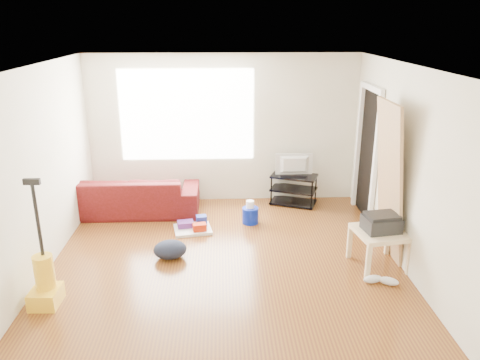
{
  "coord_description": "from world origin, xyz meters",
  "views": [
    {
      "loc": [
        -0.03,
        -5.2,
        3.01
      ],
      "look_at": [
        0.2,
        0.6,
        1.0
      ],
      "focal_mm": 35.0,
      "sensor_mm": 36.0,
      "label": 1
    }
  ],
  "objects_px": {
    "tv_stand": "(294,189)",
    "side_table": "(380,236)",
    "bucket": "(250,223)",
    "cleaning_tray": "(194,227)",
    "sofa": "(134,212)",
    "backpack": "(170,258)",
    "vacuum": "(45,282)"
  },
  "relations": [
    {
      "from": "tv_stand",
      "to": "bucket",
      "type": "height_order",
      "value": "tv_stand"
    },
    {
      "from": "side_table",
      "to": "vacuum",
      "type": "distance_m",
      "value": 4.01
    },
    {
      "from": "sofa",
      "to": "backpack",
      "type": "height_order",
      "value": "sofa"
    },
    {
      "from": "bucket",
      "to": "side_table",
      "type": "bearing_deg",
      "value": -41.97
    },
    {
      "from": "sofa",
      "to": "cleaning_tray",
      "type": "height_order",
      "value": "sofa"
    },
    {
      "from": "bucket",
      "to": "cleaning_tray",
      "type": "height_order",
      "value": "cleaning_tray"
    },
    {
      "from": "bucket",
      "to": "backpack",
      "type": "relative_size",
      "value": 0.57
    },
    {
      "from": "bucket",
      "to": "tv_stand",
      "type": "bearing_deg",
      "value": 44.26
    },
    {
      "from": "sofa",
      "to": "bucket",
      "type": "relative_size",
      "value": 8.53
    },
    {
      "from": "vacuum",
      "to": "tv_stand",
      "type": "bearing_deg",
      "value": 43.6
    },
    {
      "from": "bucket",
      "to": "backpack",
      "type": "bearing_deg",
      "value": -136.32
    },
    {
      "from": "tv_stand",
      "to": "side_table",
      "type": "height_order",
      "value": "tv_stand"
    },
    {
      "from": "tv_stand",
      "to": "cleaning_tray",
      "type": "xyz_separation_m",
      "value": [
        -1.65,
        -1.0,
        -0.21
      ]
    },
    {
      "from": "tv_stand",
      "to": "cleaning_tray",
      "type": "bearing_deg",
      "value": -127.37
    },
    {
      "from": "side_table",
      "to": "cleaning_tray",
      "type": "xyz_separation_m",
      "value": [
        -2.42,
        1.16,
        -0.36
      ]
    },
    {
      "from": "side_table",
      "to": "vacuum",
      "type": "relative_size",
      "value": 0.48
    },
    {
      "from": "sofa",
      "to": "tv_stand",
      "type": "relative_size",
      "value": 2.5
    },
    {
      "from": "sofa",
      "to": "backpack",
      "type": "relative_size",
      "value": 4.87
    },
    {
      "from": "side_table",
      "to": "bucket",
      "type": "relative_size",
      "value": 2.75
    },
    {
      "from": "backpack",
      "to": "vacuum",
      "type": "xyz_separation_m",
      "value": [
        -1.27,
        -1.0,
        0.27
      ]
    },
    {
      "from": "sofa",
      "to": "backpack",
      "type": "bearing_deg",
      "value": 115.6
    },
    {
      "from": "tv_stand",
      "to": "cleaning_tray",
      "type": "distance_m",
      "value": 1.94
    },
    {
      "from": "bucket",
      "to": "backpack",
      "type": "distance_m",
      "value": 1.56
    },
    {
      "from": "tv_stand",
      "to": "bucket",
      "type": "distance_m",
      "value": 1.13
    },
    {
      "from": "side_table",
      "to": "backpack",
      "type": "xyz_separation_m",
      "value": [
        -2.68,
        0.32,
        -0.41
      ]
    },
    {
      "from": "bucket",
      "to": "cleaning_tray",
      "type": "relative_size",
      "value": 0.41
    },
    {
      "from": "bucket",
      "to": "sofa",
      "type": "bearing_deg",
      "value": 165.28
    },
    {
      "from": "tv_stand",
      "to": "side_table",
      "type": "relative_size",
      "value": 1.24
    },
    {
      "from": "backpack",
      "to": "tv_stand",
      "type": "bearing_deg",
      "value": 37.55
    },
    {
      "from": "cleaning_tray",
      "to": "backpack",
      "type": "xyz_separation_m",
      "value": [
        -0.27,
        -0.84,
        -0.06
      ]
    },
    {
      "from": "sofa",
      "to": "cleaning_tray",
      "type": "relative_size",
      "value": 3.52
    },
    {
      "from": "tv_stand",
      "to": "bucket",
      "type": "relative_size",
      "value": 3.41
    }
  ]
}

